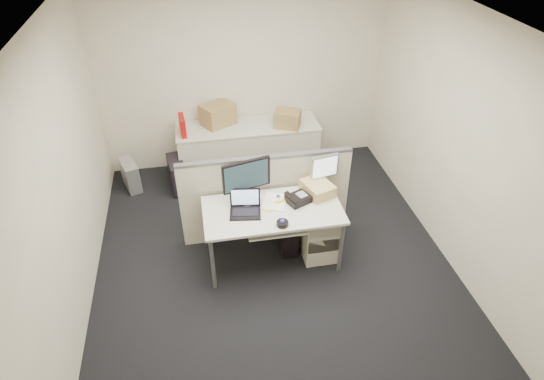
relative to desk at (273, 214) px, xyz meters
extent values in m
cube|color=black|center=(0.00, 0.00, -0.67)|extent=(4.00, 4.50, 0.01)
cube|color=white|center=(0.00, 0.00, 2.04)|extent=(4.00, 4.50, 0.01)
cube|color=beige|center=(0.00, 2.25, 0.69)|extent=(4.00, 0.02, 2.70)
cube|color=beige|center=(0.00, -2.25, 0.69)|extent=(4.00, 0.02, 2.70)
cube|color=beige|center=(-2.00, 0.00, 0.69)|extent=(0.02, 4.50, 2.70)
cube|color=beige|center=(2.00, 0.00, 0.69)|extent=(0.02, 4.50, 2.70)
cube|color=white|center=(0.00, 0.00, 0.05)|extent=(1.50, 0.75, 0.03)
cylinder|color=slate|center=(-0.70, -0.33, -0.31)|extent=(0.04, 0.04, 0.70)
cylinder|color=slate|center=(-0.70, 0.33, -0.31)|extent=(0.04, 0.04, 0.70)
cylinder|color=slate|center=(0.70, -0.33, -0.31)|extent=(0.04, 0.04, 0.70)
cylinder|color=slate|center=(0.70, 0.33, -0.31)|extent=(0.04, 0.04, 0.70)
cube|color=white|center=(0.00, -0.18, -0.04)|extent=(0.62, 0.32, 0.02)
cube|color=#B3B099|center=(0.55, 0.05, -0.34)|extent=(0.40, 0.55, 0.65)
cube|color=beige|center=(0.00, 0.45, -0.11)|extent=(2.00, 0.06, 1.10)
cube|color=#B3B099|center=(0.00, 1.93, -0.30)|extent=(2.00, 0.60, 0.72)
cube|color=black|center=(-0.25, 0.18, 0.33)|extent=(0.57, 0.33, 0.53)
cube|color=#B7B7BC|center=(0.65, 0.32, 0.27)|extent=(0.35, 0.22, 0.40)
cube|color=black|center=(-0.30, -0.02, 0.19)|extent=(0.36, 0.29, 0.24)
cylinder|color=black|center=(0.05, -0.28, 0.09)|extent=(0.16, 0.16, 0.05)
cube|color=black|center=(0.30, 0.08, 0.10)|extent=(0.30, 0.28, 0.08)
cube|color=white|center=(0.05, 0.12, 0.07)|extent=(0.34, 0.38, 0.01)
cube|color=yellow|center=(-0.05, 0.00, 0.07)|extent=(0.09, 0.09, 0.01)
cylinder|color=black|center=(-0.35, 0.22, 0.15)|extent=(0.09, 0.09, 0.17)
ellipsoid|color=#FDE846|center=(0.11, 0.10, 0.08)|extent=(0.17, 0.06, 0.04)
cube|color=black|center=(0.10, 0.20, 0.07)|extent=(0.06, 0.10, 0.01)
cube|color=tan|center=(0.55, 0.20, 0.13)|extent=(0.38, 0.43, 0.13)
cube|color=black|center=(-0.05, -0.14, -0.02)|extent=(0.48, 0.33, 0.02)
cube|color=black|center=(0.20, 0.20, -0.44)|extent=(0.21, 0.49, 0.45)
cube|color=black|center=(-1.05, 1.63, -0.43)|extent=(0.27, 0.52, 0.46)
cube|color=#B7B7BC|center=(-1.70, 1.79, -0.46)|extent=(0.31, 0.47, 0.40)
cube|color=#A4824B|center=(-0.40, 2.05, 0.22)|extent=(0.54, 0.50, 0.32)
cube|color=#A4824B|center=(0.55, 1.81, 0.18)|extent=(0.43, 0.39, 0.26)
cube|color=#A40C0B|center=(-0.90, 1.85, 0.19)|extent=(0.09, 0.30, 0.28)
camera|label=1|loc=(-0.71, -3.78, 3.10)|focal=30.00mm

